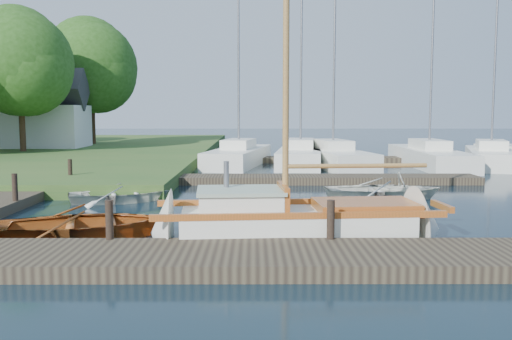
{
  "coord_description": "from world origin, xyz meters",
  "views": [
    {
      "loc": [
        -0.07,
        -16.41,
        2.89
      ],
      "look_at": [
        0.0,
        0.0,
        1.2
      ],
      "focal_mm": 40.0,
      "sensor_mm": 36.0,
      "label": 1
    }
  ],
  "objects_px": {
    "marina_boat_2": "(333,155)",
    "tree_3": "(20,62)",
    "mooring_post_5": "(70,170)",
    "tree_7": "(91,66)",
    "mooring_post_1": "(109,220)",
    "tender_c": "(384,188)",
    "mooring_post_2": "(331,220)",
    "tender_d": "(403,185)",
    "mooring_post_4": "(15,187)",
    "marina_boat_4": "(491,156)",
    "marina_boat_3": "(429,155)",
    "tender_a": "(120,191)",
    "house_c": "(46,116)",
    "sailboat": "(301,226)",
    "marina_boat_0": "(239,155)",
    "marina_boat_1": "(300,154)",
    "dinghy": "(82,220)"
  },
  "relations": [
    {
      "from": "house_c",
      "to": "tender_a",
      "type": "bearing_deg",
      "value": -64.58
    },
    {
      "from": "marina_boat_2",
      "to": "tree_7",
      "type": "distance_m",
      "value": 21.14
    },
    {
      "from": "marina_boat_0",
      "to": "house_c",
      "type": "height_order",
      "value": "marina_boat_0"
    },
    {
      "from": "mooring_post_1",
      "to": "sailboat",
      "type": "distance_m",
      "value": 4.18
    },
    {
      "from": "mooring_post_5",
      "to": "dinghy",
      "type": "bearing_deg",
      "value": -70.72
    },
    {
      "from": "mooring_post_4",
      "to": "marina_boat_2",
      "type": "bearing_deg",
      "value": 50.68
    },
    {
      "from": "mooring_post_5",
      "to": "house_c",
      "type": "distance_m",
      "value": 18.48
    },
    {
      "from": "mooring_post_4",
      "to": "marina_boat_4",
      "type": "height_order",
      "value": "marina_boat_4"
    },
    {
      "from": "marina_boat_1",
      "to": "marina_boat_4",
      "type": "relative_size",
      "value": 1.11
    },
    {
      "from": "tender_a",
      "to": "marina_boat_3",
      "type": "relative_size",
      "value": 0.27
    },
    {
      "from": "mooring_post_5",
      "to": "tender_d",
      "type": "distance_m",
      "value": 12.17
    },
    {
      "from": "marina_boat_2",
      "to": "tree_3",
      "type": "distance_m",
      "value": 19.39
    },
    {
      "from": "tender_d",
      "to": "marina_boat_4",
      "type": "height_order",
      "value": "marina_boat_4"
    },
    {
      "from": "marina_boat_3",
      "to": "tree_7",
      "type": "height_order",
      "value": "marina_boat_3"
    },
    {
      "from": "marina_boat_0",
      "to": "tree_7",
      "type": "xyz_separation_m",
      "value": [
        -11.13,
        11.79,
        5.64
      ]
    },
    {
      "from": "marina_boat_2",
      "to": "mooring_post_5",
      "type": "bearing_deg",
      "value": 117.97
    },
    {
      "from": "mooring_post_5",
      "to": "tender_d",
      "type": "relative_size",
      "value": 0.42
    },
    {
      "from": "mooring_post_4",
      "to": "tree_7",
      "type": "xyz_separation_m",
      "value": [
        -5.0,
        26.05,
        5.5
      ]
    },
    {
      "from": "tender_c",
      "to": "marina_boat_0",
      "type": "bearing_deg",
      "value": 18.62
    },
    {
      "from": "marina_boat_1",
      "to": "marina_boat_2",
      "type": "xyz_separation_m",
      "value": [
        1.64,
        -0.98,
        0.01
      ]
    },
    {
      "from": "mooring_post_5",
      "to": "marina_boat_2",
      "type": "relative_size",
      "value": 0.07
    },
    {
      "from": "mooring_post_2",
      "to": "house_c",
      "type": "xyz_separation_m",
      "value": [
        -15.5,
        27.0,
        1.88
      ]
    },
    {
      "from": "mooring_post_1",
      "to": "tender_c",
      "type": "height_order",
      "value": "mooring_post_1"
    },
    {
      "from": "tender_d",
      "to": "tree_3",
      "type": "distance_m",
      "value": 25.25
    },
    {
      "from": "dinghy",
      "to": "marina_boat_0",
      "type": "relative_size",
      "value": 0.41
    },
    {
      "from": "marina_boat_4",
      "to": "mooring_post_4",
      "type": "bearing_deg",
      "value": 142.06
    },
    {
      "from": "marina_boat_1",
      "to": "marina_boat_3",
      "type": "distance_m",
      "value": 6.83
    },
    {
      "from": "mooring_post_4",
      "to": "house_c",
      "type": "height_order",
      "value": "house_c"
    },
    {
      "from": "mooring_post_1",
      "to": "mooring_post_2",
      "type": "distance_m",
      "value": 4.5
    },
    {
      "from": "tree_3",
      "to": "dinghy",
      "type": "bearing_deg",
      "value": -65.19
    },
    {
      "from": "mooring_post_1",
      "to": "marina_boat_3",
      "type": "xyz_separation_m",
      "value": [
        12.27,
        18.77,
        -0.13
      ]
    },
    {
      "from": "mooring_post_2",
      "to": "tender_a",
      "type": "distance_m",
      "value": 8.93
    },
    {
      "from": "sailboat",
      "to": "tree_3",
      "type": "distance_m",
      "value": 27.11
    },
    {
      "from": "mooring_post_2",
      "to": "marina_boat_0",
      "type": "distance_m",
      "value": 19.41
    },
    {
      "from": "tender_a",
      "to": "tree_3",
      "type": "bearing_deg",
      "value": 13.43
    },
    {
      "from": "mooring_post_5",
      "to": "tree_7",
      "type": "bearing_deg",
      "value": 103.36
    },
    {
      "from": "mooring_post_1",
      "to": "marina_boat_2",
      "type": "relative_size",
      "value": 0.07
    },
    {
      "from": "tender_c",
      "to": "marina_boat_0",
      "type": "height_order",
      "value": "marina_boat_0"
    },
    {
      "from": "marina_boat_1",
      "to": "tree_7",
      "type": "bearing_deg",
      "value": 58.26
    },
    {
      "from": "marina_boat_1",
      "to": "mooring_post_2",
      "type": "bearing_deg",
      "value": -176.23
    },
    {
      "from": "marina_boat_0",
      "to": "house_c",
      "type": "bearing_deg",
      "value": 70.41
    },
    {
      "from": "mooring_post_2",
      "to": "tender_d",
      "type": "height_order",
      "value": "mooring_post_2"
    },
    {
      "from": "marina_boat_1",
      "to": "tender_c",
      "type": "bearing_deg",
      "value": -165.45
    },
    {
      "from": "mooring_post_4",
      "to": "mooring_post_1",
      "type": "bearing_deg",
      "value": -51.34
    },
    {
      "from": "house_c",
      "to": "tree_7",
      "type": "height_order",
      "value": "tree_7"
    },
    {
      "from": "tree_7",
      "to": "tree_3",
      "type": "bearing_deg",
      "value": -104.04
    },
    {
      "from": "dinghy",
      "to": "tender_a",
      "type": "relative_size",
      "value": 1.28
    },
    {
      "from": "mooring_post_4",
      "to": "house_c",
      "type": "xyz_separation_m",
      "value": [
        -7.0,
        22.0,
        1.88
      ]
    },
    {
      "from": "dinghy",
      "to": "tender_d",
      "type": "height_order",
      "value": "tender_d"
    },
    {
      "from": "mooring_post_2",
      "to": "marina_boat_0",
      "type": "bearing_deg",
      "value": 97.01
    }
  ]
}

